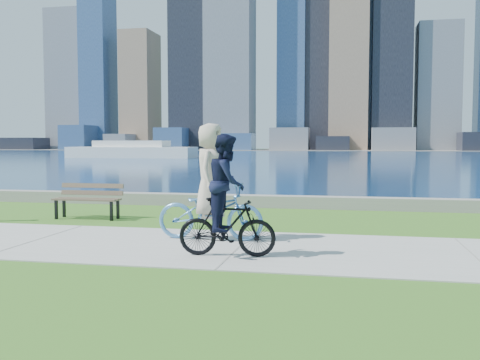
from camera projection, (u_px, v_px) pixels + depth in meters
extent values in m
plane|color=#2F5F19|center=(239.00, 248.00, 9.64)|extent=(320.00, 320.00, 0.00)
cube|color=#9E9E99|center=(239.00, 248.00, 9.64)|extent=(80.00, 3.50, 0.02)
cube|color=gray|center=(281.00, 202.00, 15.69)|extent=(90.00, 0.50, 0.35)
cube|color=navy|center=(335.00, 155.00, 80.03)|extent=(320.00, 131.00, 0.01)
cube|color=gray|center=(341.00, 150.00, 136.74)|extent=(320.00, 30.00, 0.12)
cube|color=black|center=(23.00, 144.00, 145.03)|extent=(11.04, 8.13, 3.25)
cube|color=navy|center=(79.00, 138.00, 140.10)|extent=(7.26, 8.25, 6.44)
cube|color=slate|center=(122.00, 142.00, 140.84)|extent=(6.07, 9.73, 4.17)
cube|color=navy|center=(172.00, 139.00, 136.16)|extent=(7.53, 7.30, 5.69)
cube|color=navy|center=(234.00, 142.00, 133.30)|extent=(10.06, 6.96, 4.21)
cube|color=slate|center=(290.00, 139.00, 131.09)|extent=(9.34, 6.49, 5.54)
cube|color=black|center=(333.00, 143.00, 129.54)|extent=(7.82, 8.79, 3.45)
cube|color=slate|center=(393.00, 139.00, 126.35)|extent=(9.81, 6.68, 5.42)
cube|color=black|center=(476.00, 142.00, 120.79)|extent=(7.11, 6.82, 4.28)
cube|color=slate|center=(71.00, 81.00, 151.56)|extent=(10.72, 9.82, 38.92)
cube|color=navy|center=(98.00, 71.00, 146.75)|extent=(7.34, 8.99, 43.32)
cube|color=#856852|center=(140.00, 91.00, 146.70)|extent=(8.20, 10.89, 31.91)
cube|color=black|center=(189.00, 41.00, 139.65)|extent=(9.45, 7.76, 57.13)
cube|color=slate|center=(230.00, 33.00, 137.94)|extent=(11.89, 10.27, 60.65)
cube|color=navy|center=(292.00, 68.00, 139.55)|extent=(7.13, 9.67, 43.05)
cube|color=#856852|center=(349.00, 19.00, 132.01)|extent=(9.34, 11.41, 64.70)
cube|color=black|center=(392.00, 15.00, 130.94)|extent=(9.42, 11.50, 66.52)
cube|color=slate|center=(438.00, 87.00, 130.08)|extent=(10.10, 8.25, 30.73)
cube|color=black|center=(319.00, 2.00, 137.23)|extent=(9.00, 9.00, 76.00)
cube|color=navy|center=(383.00, 22.00, 133.50)|extent=(8.00, 8.00, 64.00)
cube|color=white|center=(132.00, 152.00, 67.18)|extent=(15.99, 4.57, 1.37)
cube|color=white|center=(132.00, 144.00, 67.10)|extent=(9.14, 3.43, 0.80)
cube|color=black|center=(56.00, 210.00, 13.31)|extent=(0.06, 0.06, 0.47)
cube|color=black|center=(111.00, 211.00, 13.03)|extent=(0.06, 0.06, 0.47)
cube|color=black|center=(64.00, 208.00, 13.68)|extent=(0.06, 0.06, 0.47)
cube|color=black|center=(118.00, 209.00, 13.40)|extent=(0.06, 0.06, 0.47)
cube|color=brown|center=(83.00, 200.00, 13.15)|extent=(1.69, 0.11, 0.04)
cube|color=brown|center=(87.00, 199.00, 13.32)|extent=(1.69, 0.11, 0.04)
cube|color=brown|center=(90.00, 199.00, 13.48)|extent=(1.69, 0.11, 0.04)
cube|color=brown|center=(92.00, 193.00, 13.60)|extent=(1.69, 0.07, 0.12)
cube|color=brown|center=(92.00, 186.00, 13.61)|extent=(1.69, 0.07, 0.12)
imported|color=#528DC7|center=(210.00, 211.00, 10.38)|extent=(0.75, 2.11, 1.10)
imported|color=beige|center=(210.00, 171.00, 10.32)|extent=(0.60, 0.91, 1.83)
imported|color=black|center=(227.00, 227.00, 8.85)|extent=(0.56, 1.65, 0.98)
imported|color=black|center=(227.00, 183.00, 8.80)|extent=(0.64, 0.80, 1.60)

